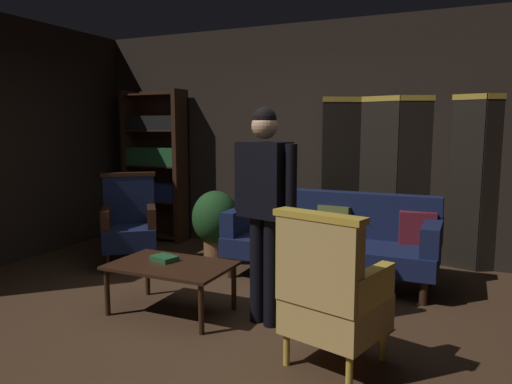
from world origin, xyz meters
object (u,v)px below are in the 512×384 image
Objects in this scene: armchair_wing_left at (130,223)px; velvet_couch at (331,235)px; potted_plant at (215,221)px; book_green_cloth at (164,258)px; bookshelf at (156,163)px; coffee_table at (171,269)px; armchair_gilt_accent at (331,294)px; standing_figure at (264,196)px; folding_screen at (417,178)px.

velvet_couch is at bearing 12.39° from armchair_wing_left.
book_green_cloth is (0.30, -1.44, -0.04)m from potted_plant.
bookshelf is 2.88m from coffee_table.
standing_figure reaches higher than armchair_gilt_accent.
coffee_table is 1.04m from standing_figure.
folding_screen reaches higher than velvet_couch.
standing_figure is at bearing 8.25° from coffee_table.
standing_figure is at bearing -112.01° from folding_screen.
standing_figure is 1.08m from book_green_cloth.
armchair_gilt_accent is at bearing -38.48° from bookshelf.
book_green_cloth reaches higher than coffee_table.
bookshelf reaches higher than folding_screen.
folding_screen is 3.44m from bookshelf.
book_green_cloth is (1.11, -0.91, -0.05)m from armchair_wing_left.
standing_figure is (-0.17, -1.34, 0.57)m from velvet_couch.
armchair_wing_left is at bearing -167.61° from velvet_couch.
armchair_wing_left is 2.25m from standing_figure.
bookshelf is at bearing 141.52° from armchair_gilt_accent.
armchair_wing_left is 0.96m from potted_plant.
folding_screen reaches higher than standing_figure.
coffee_table is at bearing -29.65° from book_green_cloth.
folding_screen is 1.25× the size of standing_figure.
velvet_couch is 1.75m from coffee_table.
armchair_wing_left is at bearing -154.74° from folding_screen.
armchair_gilt_accent is at bearing -95.02° from folding_screen.
folding_screen is 2.13× the size of coffee_table.
coffee_table is 1.20× the size of potted_plant.
standing_figure reaches higher than book_green_cloth.
armchair_wing_left is at bearing -67.05° from bookshelf.
armchair_wing_left is at bearing -147.04° from potted_plant.
potted_plant is (-1.38, 0.04, 0.03)m from velvet_couch.
bookshelf is 9.64× the size of book_green_cloth.
armchair_wing_left is at bearing 141.30° from coffee_table.
book_green_cloth is (-1.81, -2.29, -0.54)m from folding_screen.
armchair_gilt_accent reaches higher than coffee_table.
potted_plant is (-1.87, 1.85, -0.01)m from armchair_gilt_accent.
bookshelf reaches higher than standing_figure.
bookshelf is (-3.43, -0.16, 0.08)m from folding_screen.
bookshelf is at bearing -177.37° from folding_screen.
bookshelf is at bearing 127.31° from book_green_cloth.
armchair_wing_left is (0.52, -1.22, -0.57)m from bookshelf.
bookshelf reaches higher than coffee_table.
velvet_couch is at bearing 56.35° from coffee_table.
armchair_wing_left reaches higher than velvet_couch.
potted_plant is 3.91× the size of book_green_cloth.
coffee_table is 1.56m from potted_plant.
bookshelf is 1.97× the size of armchair_wing_left.
coffee_table is (1.73, -2.19, -0.69)m from bookshelf.
armchair_wing_left is 1.44m from book_green_cloth.
folding_screen is at bearing 22.01° from potted_plant.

